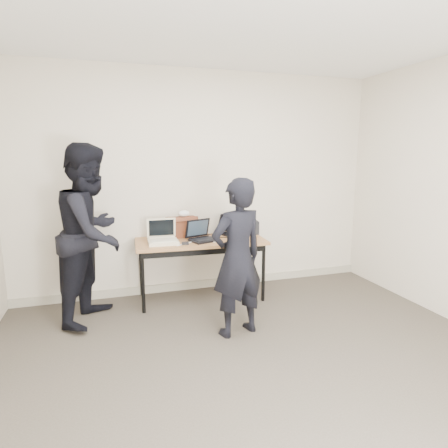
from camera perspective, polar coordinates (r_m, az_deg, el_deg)
name	(u,v)px	position (r m, az deg, el deg)	size (l,w,h in m)	color
room	(280,209)	(2.54, 8.60, 2.29)	(4.60, 4.60, 2.80)	#443D33
desk	(201,245)	(4.40, -3.54, -3.19)	(1.53, 0.73, 0.72)	#946338
laptop_beige	(163,238)	(4.28, -9.32, -2.16)	(0.34, 0.33, 0.27)	beige
laptop_center	(202,236)	(4.36, -3.39, -1.79)	(0.39, 0.38, 0.24)	black
laptop_right	(235,229)	(4.68, 1.75, -0.83)	(0.47, 0.46, 0.26)	black
leather_satchel	(182,227)	(4.54, -6.44, -0.39)	(0.38, 0.23, 0.25)	brown
tissue	(184,214)	(4.52, -6.13, 1.59)	(0.13, 0.10, 0.08)	white
equipment_box	(246,227)	(4.73, 3.33, -0.45)	(0.28, 0.24, 0.16)	black
power_brick	(185,243)	(4.18, -5.93, -2.95)	(0.08, 0.05, 0.03)	black
cables	(205,239)	(4.40, -2.96, -2.33)	(1.14, 0.49, 0.01)	black
person_typist	(237,258)	(3.52, 2.06, -5.21)	(0.55, 0.36, 1.50)	black
person_observer	(92,234)	(4.05, -19.48, -1.40)	(0.88, 0.69, 1.82)	black
baseboard	(202,284)	(4.92, -3.33, -9.09)	(4.50, 0.03, 0.10)	#A6A08A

